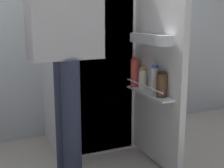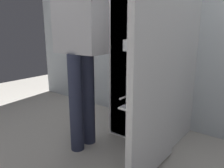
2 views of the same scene
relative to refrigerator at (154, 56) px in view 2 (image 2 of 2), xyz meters
name	(u,v)px [view 2 (image 2 of 2)]	position (x,y,z in m)	size (l,w,h in m)	color
ground_plane	(120,153)	(-0.03, -0.49, -0.82)	(6.92, 6.92, 0.00)	#B7B2A8
kitchen_wall	(171,17)	(-0.03, 0.40, 0.38)	(4.40, 0.10, 2.41)	silver
refrigerator	(154,56)	(0.00, 0.00, 0.00)	(0.71, 1.24, 1.65)	white
person	(81,31)	(-0.37, -0.60, 0.24)	(0.58, 0.77, 1.75)	#2D334C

